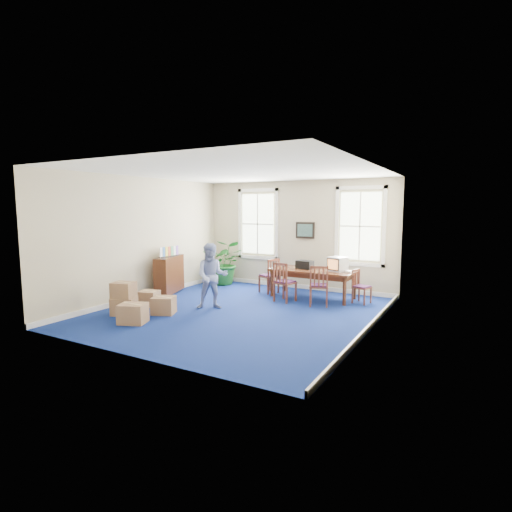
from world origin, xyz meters
The scene contains 25 objects.
floor centered at (0.00, 0.00, 0.00)m, with size 6.50×6.50×0.00m, color navy.
ceiling centered at (0.00, 0.00, 3.20)m, with size 6.50×6.50×0.00m, color white.
wall_back centered at (0.00, 3.25, 1.60)m, with size 6.50×6.50×0.00m, color #BCAF8F.
wall_front centered at (0.00, -3.25, 1.60)m, with size 6.50×6.50×0.00m, color #BCAF8F.
wall_left centered at (-3.00, 0.00, 1.60)m, with size 6.50×6.50×0.00m, color #BCAF8F.
wall_right centered at (3.00, 0.00, 1.60)m, with size 6.50×6.50×0.00m, color #BCAF8F.
baseboard_back centered at (0.00, 3.22, 0.06)m, with size 6.00×0.04×0.12m, color white.
baseboard_left centered at (-2.97, 0.00, 0.06)m, with size 0.04×6.50×0.12m, color white.
baseboard_right centered at (2.97, 0.00, 0.06)m, with size 0.04×6.50×0.12m, color white.
window_left centered at (-1.30, 3.23, 1.90)m, with size 1.40×0.12×2.20m, color white, non-canonical shape.
window_right centered at (1.90, 3.23, 1.90)m, with size 1.40×0.12×2.20m, color white, non-canonical shape.
wall_picture centered at (0.30, 3.20, 1.75)m, with size 0.58×0.06×0.48m, color black, non-canonical shape.
conference_table centered at (0.94, 2.22, 0.38)m, with size 2.24×1.02×0.76m, color #4B2412, non-canonical shape.
crt_tv centered at (1.60, 2.27, 0.95)m, with size 0.41×0.45×0.37m, color #B7B7BC, non-canonical shape.
game_console centered at (1.90, 2.22, 0.79)m, with size 0.15×0.19×0.05m, color white.
equipment_bag centered at (0.68, 2.27, 0.87)m, with size 0.44×0.29×0.22m, color black.
chair_near_left centered at (0.48, 1.46, 0.52)m, with size 0.46×0.46×1.03m, color brown, non-canonical shape.
chair_near_right centered at (1.39, 1.46, 0.51)m, with size 0.46×0.46×1.02m, color brown, non-canonical shape.
chair_end_left centered at (-0.39, 2.22, 0.50)m, with size 0.44×0.44×0.99m, color brown, non-canonical shape.
chair_end_right centered at (2.26, 2.22, 0.43)m, with size 0.38×0.38×0.85m, color brown, non-canonical shape.
man centered at (-0.73, -0.07, 0.79)m, with size 0.77×0.59×1.57m, color #8593C6.
credenza centered at (-2.75, 0.72, 0.51)m, with size 0.37×1.29×1.01m, color #4B2412.
brochure_rack centered at (-2.73, 0.72, 1.16)m, with size 0.12×0.68×0.30m, color #99999E, non-canonical shape.
potted_plant centered at (-2.18, 2.66, 0.70)m, with size 1.26×1.10×1.40m, color #144E19.
cardboard_boxes centered at (-1.96, -1.38, 0.39)m, with size 1.37×1.37×0.78m, color #976D4A, non-canonical shape.
Camera 1 is at (4.74, -7.72, 2.40)m, focal length 28.00 mm.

